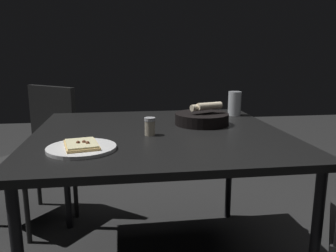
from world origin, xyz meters
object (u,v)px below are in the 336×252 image
object	(u,v)px
pizza_plate	(82,147)
bread_basket	(202,118)
beer_glass	(234,105)
dining_table	(159,142)
pepper_shaker	(150,127)
chair_far	(41,147)

from	to	relation	value
pizza_plate	bread_basket	xyz separation A→B (m)	(-0.40, 0.57, 0.02)
beer_glass	bread_basket	bearing A→B (deg)	-47.77
pizza_plate	dining_table	bearing A→B (deg)	129.30
beer_glass	dining_table	bearing A→B (deg)	-54.26
beer_glass	pepper_shaker	world-z (taller)	beer_glass
beer_glass	pepper_shaker	size ratio (longest dim) A/B	1.75
dining_table	bread_basket	distance (m)	0.28
chair_far	bread_basket	bearing A→B (deg)	59.27
dining_table	chair_far	world-z (taller)	chair_far
pizza_plate	chair_far	world-z (taller)	chair_far
pizza_plate	bread_basket	world-z (taller)	bread_basket
bread_basket	beer_glass	world-z (taller)	beer_glass
dining_table	bread_basket	bearing A→B (deg)	117.56
pizza_plate	pepper_shaker	xyz separation A→B (m)	(-0.20, 0.28, 0.03)
beer_glass	chair_far	size ratio (longest dim) A/B	0.16
bread_basket	pepper_shaker	size ratio (longest dim) A/B	3.43
bread_basket	beer_glass	distance (m)	0.34
bread_basket	chair_far	bearing A→B (deg)	-120.73
beer_glass	pepper_shaker	distance (m)	0.69
bread_basket	pepper_shaker	bearing A→B (deg)	-55.90
bread_basket	beer_glass	bearing A→B (deg)	132.23
chair_far	dining_table	bearing A→B (deg)	45.85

